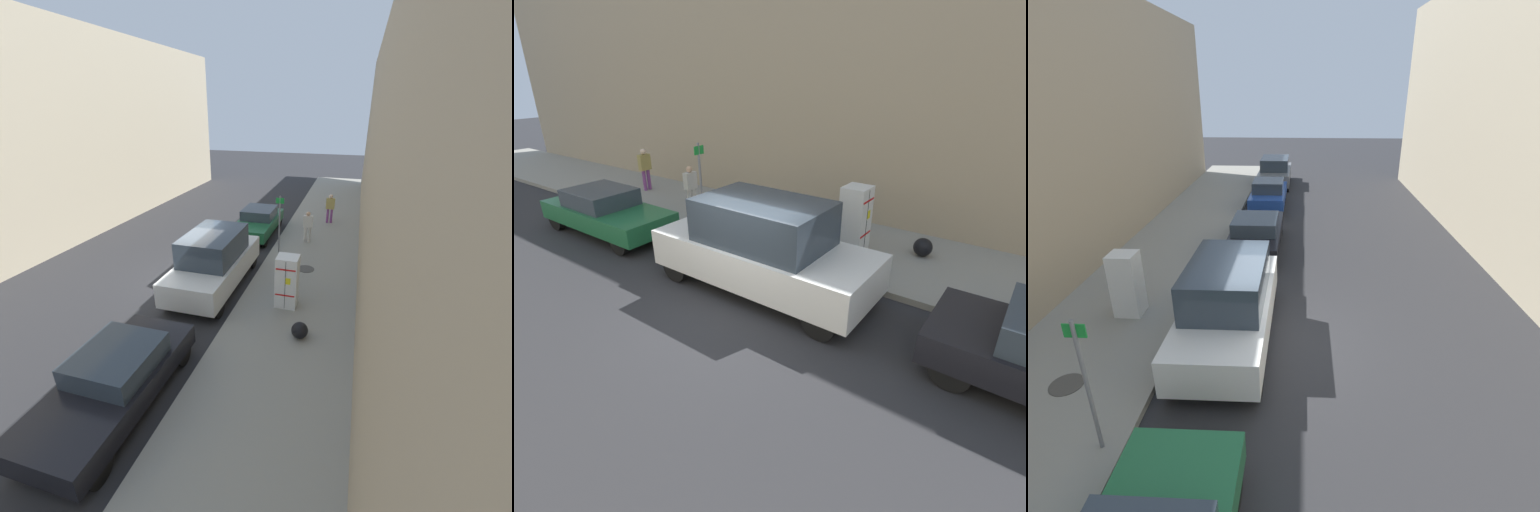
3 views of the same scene
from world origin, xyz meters
TOP-DOWN VIEW (x-y plane):
  - ground_plane at (0.00, 0.00)m, footprint 80.00×80.00m
  - sidewalk_slab at (-4.55, 0.00)m, footprint 3.91×44.00m
  - building_facade_near at (-7.67, 0.00)m, footprint 2.34×39.60m
  - discarded_refrigerator at (-4.22, 0.89)m, footprint 0.71×0.66m
  - manhole_cover at (-4.45, -2.02)m, footprint 0.70×0.70m
  - street_sign_post at (-2.97, -3.50)m, footprint 0.36×0.07m
  - trash_bag at (-4.95, 2.56)m, footprint 0.49×0.49m
  - pedestrian_walking_far at (-4.81, -8.47)m, footprint 0.47×0.22m
  - pedestrian_standing_near at (-4.03, -5.09)m, footprint 0.45×0.22m
  - parked_sedan_green at (-1.30, -5.97)m, footprint 1.81×4.41m
  - parked_van_white at (-1.30, 0.04)m, footprint 2.03×5.13m
  - parked_sedan_dark at (-1.30, 5.92)m, footprint 1.86×4.42m

SIDE VIEW (x-z plane):
  - ground_plane at x=0.00m, z-range 0.00..0.00m
  - sidewalk_slab at x=-4.55m, z-range 0.00..0.16m
  - manhole_cover at x=-4.45m, z-range 0.16..0.17m
  - trash_bag at x=-4.95m, z-range 0.16..0.65m
  - parked_sedan_dark at x=-1.30m, z-range 0.02..1.39m
  - parked_sedan_green at x=-1.30m, z-range 0.02..1.40m
  - pedestrian_standing_near at x=-4.03m, z-range 0.26..1.81m
  - discarded_refrigerator at x=-4.22m, z-range 0.16..1.93m
  - parked_van_white at x=-1.30m, z-range -0.01..2.15m
  - pedestrian_walking_far at x=-4.81m, z-range 0.28..1.93m
  - street_sign_post at x=-2.97m, z-range 0.31..2.92m
  - building_facade_near at x=-7.67m, z-range 0.00..9.26m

